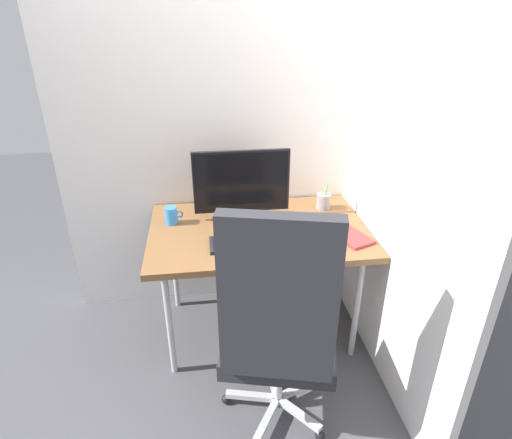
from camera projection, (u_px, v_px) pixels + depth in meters
ground_plane at (258, 327)px, 2.81m from camera, size 8.00×8.00×0.00m
wall_back at (249, 96)px, 2.56m from camera, size 2.37×0.04×2.80m
wall_side_right at (395, 116)px, 2.11m from camera, size 0.04×1.93×2.80m
desk at (258, 236)px, 2.50m from camera, size 1.25×0.81×0.73m
office_chair at (279, 327)px, 1.85m from camera, size 0.61×0.61×1.24m
monitor at (242, 183)px, 2.49m from camera, size 0.56×0.13×0.42m
keyboard at (250, 243)px, 2.30m from camera, size 0.43×0.17×0.02m
mouse at (318, 230)px, 2.41m from camera, size 0.07×0.11×0.04m
pen_holder at (323, 201)px, 2.69m from camera, size 0.09×0.09×0.17m
notebook at (352, 237)px, 2.37m from camera, size 0.22×0.26×0.02m
coffee_mug at (172, 215)px, 2.51m from camera, size 0.11×0.07×0.10m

